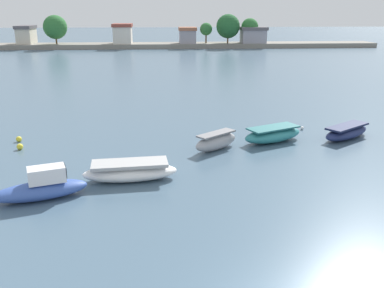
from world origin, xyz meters
name	(u,v)px	position (x,y,z in m)	size (l,w,h in m)	color
moored_boat_1	(42,188)	(-9.52, 9.01, 0.57)	(4.74, 2.82, 1.60)	#3856A8
moored_boat_2	(130,171)	(-5.38, 11.08, 0.50)	(5.19, 2.21, 1.04)	white
moored_boat_3	(216,141)	(-0.12, 15.93, 0.56)	(3.43, 3.05, 1.15)	#9E9EA3
moored_boat_4	(273,135)	(4.03, 17.37, 0.52)	(4.88, 3.46, 1.07)	teal
moored_boat_5	(347,132)	(9.48, 17.80, 0.47)	(4.61, 3.86, 0.97)	navy
mooring_buoy_0	(302,128)	(7.06, 20.25, 0.13)	(0.26, 0.26, 0.26)	white
mooring_buoy_2	(20,147)	(-12.99, 16.82, 0.20)	(0.41, 0.41, 0.41)	yellow
mooring_buoy_3	(229,131)	(1.34, 19.89, 0.13)	(0.26, 0.26, 0.26)	red
mooring_buoy_4	(19,139)	(-13.60, 18.58, 0.20)	(0.39, 0.39, 0.39)	yellow
distant_shoreline	(168,38)	(-2.07, 90.70, 2.27)	(92.86, 7.70, 7.54)	gray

